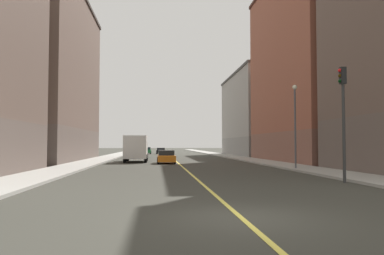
% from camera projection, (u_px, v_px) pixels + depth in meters
% --- Properties ---
extents(ground_plane, '(400.00, 400.00, 0.00)m').
position_uv_depth(ground_plane, '(241.00, 218.00, 10.31)').
color(ground_plane, '#36362E').
rests_on(ground_plane, ground).
extents(sidewalk_left, '(3.25, 168.00, 0.15)m').
position_uv_depth(sidewalk_left, '(231.00, 156.00, 59.94)').
color(sidewalk_left, '#9E9B93').
rests_on(sidewalk_left, ground).
extents(sidewalk_right, '(3.25, 168.00, 0.15)m').
position_uv_depth(sidewalk_right, '(110.00, 157.00, 58.16)').
color(sidewalk_right, '#9E9B93').
rests_on(sidewalk_right, ground).
extents(lane_center_stripe, '(0.16, 154.00, 0.01)m').
position_uv_depth(lane_center_stripe, '(171.00, 157.00, 59.05)').
color(lane_center_stripe, '#E5D14C').
rests_on(lane_center_stripe, ground).
extents(building_left_mid, '(10.40, 21.53, 22.00)m').
position_uv_depth(building_left_mid, '(315.00, 67.00, 44.23)').
color(building_left_mid, brown).
rests_on(building_left_mid, ground).
extents(building_left_far, '(10.40, 23.09, 14.50)m').
position_uv_depth(building_left_far, '(261.00, 115.00, 67.27)').
color(building_left_far, gray).
rests_on(building_left_far, ground).
extents(building_right_midblock, '(10.40, 24.62, 20.20)m').
position_uv_depth(building_right_midblock, '(42.00, 77.00, 45.69)').
color(building_right_midblock, brown).
rests_on(building_right_midblock, ground).
extents(traffic_light_left_near, '(0.40, 0.32, 6.08)m').
position_uv_depth(traffic_light_left_near, '(343.00, 108.00, 19.86)').
color(traffic_light_left_near, '#2D2D2D').
rests_on(traffic_light_left_near, ground).
extents(street_lamp_left_near, '(0.36, 0.36, 6.52)m').
position_uv_depth(street_lamp_left_near, '(295.00, 117.00, 29.51)').
color(street_lamp_left_near, '#4C4C51').
rests_on(street_lamp_left_near, ground).
extents(car_black, '(1.94, 4.14, 1.28)m').
position_uv_depth(car_black, '(161.00, 151.00, 78.75)').
color(car_black, black).
rests_on(car_black, ground).
extents(car_orange, '(1.92, 4.54, 1.38)m').
position_uv_depth(car_orange, '(166.00, 157.00, 39.65)').
color(car_orange, orange).
rests_on(car_orange, ground).
extents(car_teal, '(2.11, 4.55, 1.36)m').
position_uv_depth(car_teal, '(141.00, 153.00, 57.84)').
color(car_teal, '#196670').
rests_on(car_teal, ground).
extents(car_green, '(1.97, 4.12, 1.41)m').
position_uv_depth(car_green, '(147.00, 151.00, 79.11)').
color(car_green, '#1E6B38').
rests_on(car_green, ground).
extents(box_truck, '(2.56, 6.61, 2.95)m').
position_uv_depth(box_truck, '(136.00, 148.00, 42.90)').
color(box_truck, beige).
rests_on(box_truck, ground).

